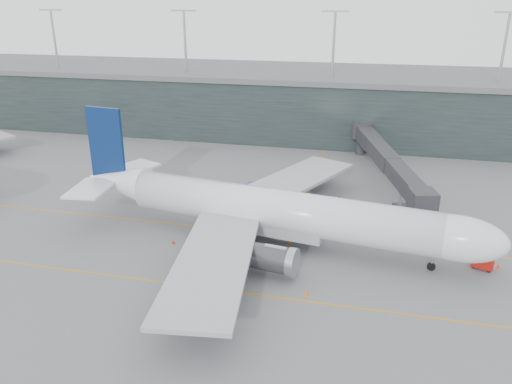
# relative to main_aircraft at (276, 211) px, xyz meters

# --- Properties ---
(ground) EXTENTS (320.00, 320.00, 0.00)m
(ground) POSITION_rel_main_aircraft_xyz_m (-3.03, 6.44, -4.73)
(ground) COLOR #58585D
(ground) RESTS_ON ground
(taxiline_a) EXTENTS (160.00, 0.25, 0.02)m
(taxiline_a) POSITION_rel_main_aircraft_xyz_m (-3.03, 2.44, -4.72)
(taxiline_a) COLOR #C07F12
(taxiline_a) RESTS_ON ground
(taxiline_b) EXTENTS (160.00, 0.25, 0.02)m
(taxiline_b) POSITION_rel_main_aircraft_xyz_m (-3.03, -13.56, -4.72)
(taxiline_b) COLOR #C07F12
(taxiline_b) RESTS_ON ground
(taxiline_lead_main) EXTENTS (0.25, 60.00, 0.02)m
(taxiline_lead_main) POSITION_rel_main_aircraft_xyz_m (1.97, 26.44, -4.72)
(taxiline_lead_main) COLOR #C07F12
(taxiline_lead_main) RESTS_ON ground
(terminal) EXTENTS (240.00, 36.00, 29.00)m
(terminal) POSITION_rel_main_aircraft_xyz_m (-3.03, 64.44, 2.89)
(terminal) COLOR black
(terminal) RESTS_ON ground
(main_aircraft) EXTENTS (60.05, 55.89, 16.86)m
(main_aircraft) POSITION_rel_main_aircraft_xyz_m (0.00, 0.00, 0.00)
(main_aircraft) COLOR silver
(main_aircraft) RESTS_ON ground
(jet_bridge) EXTENTS (14.37, 44.61, 6.90)m
(jet_bridge) POSITION_rel_main_aircraft_xyz_m (15.16, 30.64, 0.43)
(jet_bridge) COLOR #28282D
(jet_bridge) RESTS_ON ground
(gse_cart) EXTENTS (2.90, 2.37, 1.71)m
(gse_cart) POSITION_rel_main_aircraft_xyz_m (26.75, -1.08, -3.78)
(gse_cart) COLOR #A7130B
(gse_cart) RESTS_ON ground
(uld_a) EXTENTS (2.14, 1.73, 1.91)m
(uld_a) POSITION_rel_main_aircraft_xyz_m (-7.51, 17.30, -3.73)
(uld_a) COLOR #3A3A3F
(uld_a) RESTS_ON ground
(uld_b) EXTENTS (2.26, 1.84, 1.98)m
(uld_b) POSITION_rel_main_aircraft_xyz_m (-4.80, 18.60, -3.69)
(uld_b) COLOR #3A3A3F
(uld_b) RESTS_ON ground
(uld_c) EXTENTS (2.17, 1.90, 1.70)m
(uld_c) POSITION_rel_main_aircraft_xyz_m (-3.42, 16.30, -3.84)
(uld_c) COLOR #3A3A3F
(uld_c) RESTS_ON ground
(cone_nose) EXTENTS (0.42, 0.42, 0.67)m
(cone_nose) POSITION_rel_main_aircraft_xyz_m (28.75, -0.68, -4.40)
(cone_nose) COLOR #FF3B0E
(cone_nose) RESTS_ON ground
(cone_wing_stbd) EXTENTS (0.50, 0.50, 0.79)m
(cone_wing_stbd) POSITION_rel_main_aircraft_xyz_m (6.11, -12.54, -4.33)
(cone_wing_stbd) COLOR orange
(cone_wing_stbd) RESTS_ON ground
(cone_wing_port) EXTENTS (0.47, 0.47, 0.75)m
(cone_wing_port) POSITION_rel_main_aircraft_xyz_m (7.42, 18.28, -4.36)
(cone_wing_port) COLOR red
(cone_wing_port) RESTS_ON ground
(cone_tail) EXTENTS (0.45, 0.45, 0.72)m
(cone_tail) POSITION_rel_main_aircraft_xyz_m (-13.64, -3.81, -4.37)
(cone_tail) COLOR red
(cone_tail) RESTS_ON ground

